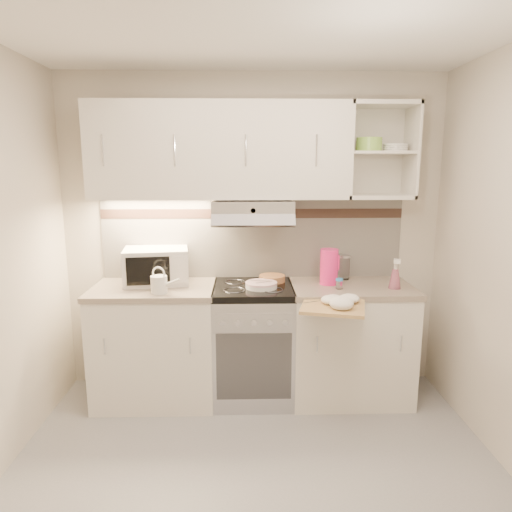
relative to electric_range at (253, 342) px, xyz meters
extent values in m
plane|color=gray|center=(0.00, -1.10, -0.45)|extent=(3.00, 3.00, 0.00)
cube|color=beige|center=(0.00, 0.30, 0.80)|extent=(3.00, 0.04, 2.50)
cube|color=beige|center=(0.00, -2.50, 0.80)|extent=(3.00, 0.04, 2.50)
cube|color=white|center=(0.00, -1.10, 2.05)|extent=(3.00, 2.80, 0.04)
cube|color=silver|center=(0.00, 0.29, 0.77)|extent=(2.40, 0.02, 0.64)
cube|color=#35241D|center=(0.00, 0.28, 0.97)|extent=(2.40, 0.01, 0.08)
cube|color=silver|center=(-0.25, 0.13, 1.45)|extent=(1.90, 0.34, 0.70)
cube|color=silver|center=(0.95, 0.13, 1.45)|extent=(0.50, 0.34, 0.70)
cylinder|color=#83BA47|center=(0.87, 0.13, 1.50)|extent=(0.19, 0.19, 0.10)
cylinder|color=silver|center=(1.07, 0.13, 1.48)|extent=(0.18, 0.18, 0.06)
cube|color=#B7B7BC|center=(0.00, 0.10, 1.03)|extent=(0.60, 0.40, 0.12)
cube|color=silver|center=(-0.75, 0.00, -0.02)|extent=(0.90, 0.60, 0.86)
cube|color=gray|center=(-0.75, 0.00, 0.43)|extent=(0.92, 0.62, 0.04)
cube|color=silver|center=(0.75, 0.00, -0.02)|extent=(0.90, 0.60, 0.86)
cube|color=gray|center=(0.75, 0.00, 0.43)|extent=(0.92, 0.62, 0.04)
cube|color=#B7B7BC|center=(0.00, 0.00, -0.03)|extent=(0.60, 0.58, 0.85)
cube|color=black|center=(0.00, 0.00, 0.42)|extent=(0.60, 0.60, 0.05)
cube|color=silver|center=(-0.75, 0.12, 0.58)|extent=(0.53, 0.42, 0.27)
cube|color=black|center=(-0.75, -0.06, 0.58)|extent=(0.31, 0.06, 0.21)
cylinder|color=silver|center=(-0.67, -0.18, 0.51)|extent=(0.12, 0.12, 0.13)
cone|color=silver|center=(-0.59, -0.21, 0.53)|extent=(0.16, 0.08, 0.10)
torus|color=silver|center=(-0.67, -0.18, 0.59)|extent=(0.10, 0.05, 0.10)
cylinder|color=silver|center=(0.06, -0.06, 0.46)|extent=(0.24, 0.24, 0.01)
cylinder|color=silver|center=(0.06, -0.06, 0.47)|extent=(0.24, 0.24, 0.01)
cylinder|color=silver|center=(0.06, -0.06, 0.49)|extent=(0.24, 0.24, 0.01)
cube|color=silver|center=(0.06, -0.06, 0.50)|extent=(0.15, 0.03, 0.01)
cylinder|color=#9F583A|center=(0.15, 0.13, 0.47)|extent=(0.20, 0.20, 0.05)
cylinder|color=#F32275|center=(0.58, 0.04, 0.59)|extent=(0.14, 0.14, 0.27)
cube|color=#F32275|center=(0.65, 0.04, 0.62)|extent=(0.02, 0.04, 0.11)
cylinder|color=white|center=(0.73, 0.20, 0.54)|extent=(0.10, 0.10, 0.18)
cylinder|color=#B7B7BC|center=(0.73, 0.20, 0.64)|extent=(0.10, 0.10, 0.02)
cylinder|color=silver|center=(0.63, -0.10, 0.48)|extent=(0.05, 0.05, 0.06)
cylinder|color=#2984D1|center=(0.63, -0.10, 0.52)|extent=(0.05, 0.05, 0.02)
cone|color=pink|center=(1.05, -0.10, 0.52)|extent=(0.09, 0.09, 0.15)
cube|color=tan|center=(0.52, -0.45, 0.42)|extent=(0.49, 0.46, 0.02)
camera|label=1|loc=(-0.06, -3.34, 1.34)|focal=32.00mm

